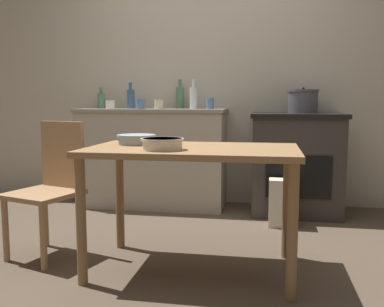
{
  "coord_description": "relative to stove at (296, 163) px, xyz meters",
  "views": [
    {
      "loc": [
        0.57,
        -2.71,
        1.01
      ],
      "look_at": [
        0.0,
        0.51,
        0.61
      ],
      "focal_mm": 40.0,
      "sensor_mm": 36.0,
      "label": 1
    }
  ],
  "objects": [
    {
      "name": "flour_sack",
      "position": [
        -0.13,
        -0.47,
        -0.26
      ],
      "size": [
        0.23,
        0.16,
        0.39
      ],
      "primitive_type": "cube",
      "color": "beige",
      "rests_on": "ground_plane"
    },
    {
      "name": "cup_mid_right",
      "position": [
        -1.44,
        -0.07,
        0.53
      ],
      "size": [
        0.08,
        0.08,
        0.09
      ],
      "primitive_type": "cylinder",
      "color": "#4C6B99",
      "rests_on": "counter_cabinet"
    },
    {
      "name": "bottle_mid_left",
      "position": [
        -1.59,
        0.1,
        0.59
      ],
      "size": [
        0.08,
        0.08,
        0.25
      ],
      "color": "#3D5675",
      "rests_on": "counter_cabinet"
    },
    {
      "name": "cup_center_right",
      "position": [
        -1.29,
        0.0,
        0.53
      ],
      "size": [
        0.08,
        0.08,
        0.09
      ],
      "primitive_type": "cylinder",
      "color": "beige",
      "rests_on": "counter_cabinet"
    },
    {
      "name": "bottle_far_left",
      "position": [
        -1.93,
        0.17,
        0.57
      ],
      "size": [
        0.07,
        0.07,
        0.21
      ],
      "color": "#517F5B",
      "rests_on": "counter_cabinet"
    },
    {
      "name": "stock_pot",
      "position": [
        0.05,
        0.08,
        0.56
      ],
      "size": [
        0.28,
        0.28,
        0.24
      ],
      "color": "#4C4C51",
      "rests_on": "stove"
    },
    {
      "name": "mixing_bowl_large",
      "position": [
        -0.84,
        -1.67,
        0.33
      ],
      "size": [
        0.24,
        0.24,
        0.06
      ],
      "color": "silver",
      "rests_on": "work_table"
    },
    {
      "name": "work_table",
      "position": [
        -0.7,
        -1.5,
        0.19
      ],
      "size": [
        1.22,
        0.72,
        0.75
      ],
      "color": "#997047",
      "rests_on": "ground_plane"
    },
    {
      "name": "bottle_center_left",
      "position": [
        -0.97,
        0.1,
        0.6
      ],
      "size": [
        0.07,
        0.07,
        0.28
      ],
      "color": "silver",
      "rests_on": "counter_cabinet"
    },
    {
      "name": "counter_cabinet",
      "position": [
        -1.36,
        0.04,
        0.02
      ],
      "size": [
        1.43,
        0.55,
        0.95
      ],
      "color": "#B2A893",
      "rests_on": "ground_plane"
    },
    {
      "name": "mixing_bowl_small",
      "position": [
        -1.07,
        -1.39,
        0.32
      ],
      "size": [
        0.25,
        0.25,
        0.06
      ],
      "color": "#93A8B2",
      "rests_on": "work_table"
    },
    {
      "name": "cup_center",
      "position": [
        -0.8,
        0.01,
        0.54
      ],
      "size": [
        0.07,
        0.07,
        0.1
      ],
      "primitive_type": "cylinder",
      "color": "#4C6B99",
      "rests_on": "counter_cabinet"
    },
    {
      "name": "cup_right",
      "position": [
        -1.77,
        -0.0,
        0.53
      ],
      "size": [
        0.08,
        0.08,
        0.08
      ],
      "primitive_type": "cylinder",
      "color": "silver",
      "rests_on": "counter_cabinet"
    },
    {
      "name": "ground_plane",
      "position": [
        -0.84,
        -1.25,
        -0.46
      ],
      "size": [
        14.0,
        14.0,
        0.0
      ],
      "primitive_type": "plane",
      "color": "brown"
    },
    {
      "name": "bottle_left",
      "position": [
        -1.13,
        0.23,
        0.6
      ],
      "size": [
        0.07,
        0.07,
        0.29
      ],
      "color": "#517F5B",
      "rests_on": "counter_cabinet"
    },
    {
      "name": "stove",
      "position": [
        0.0,
        0.0,
        0.0
      ],
      "size": [
        0.82,
        0.65,
        0.91
      ],
      "color": "#38332D",
      "rests_on": "ground_plane"
    },
    {
      "name": "wall_back",
      "position": [
        -0.84,
        0.34,
        0.82
      ],
      "size": [
        8.0,
        0.07,
        2.55
      ],
      "color": "beige",
      "rests_on": "ground_plane"
    },
    {
      "name": "chair",
      "position": [
        -1.66,
        -1.39,
        0.01
      ],
      "size": [
        0.5,
        0.5,
        0.88
      ],
      "rotation": [
        0.0,
        0.0,
        -0.31
      ],
      "color": "#A87F56",
      "rests_on": "ground_plane"
    }
  ]
}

